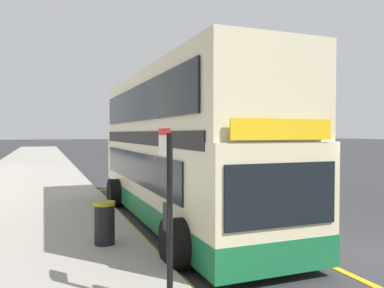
{
  "coord_description": "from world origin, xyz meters",
  "views": [
    {
      "loc": [
        -6.24,
        -6.35,
        2.66
      ],
      "look_at": [
        -1.8,
        5.03,
        2.3
      ],
      "focal_mm": 35.81,
      "sensor_mm": 36.0,
      "label": 1
    }
  ],
  "objects": [
    {
      "name": "ground_plane",
      "position": [
        0.0,
        32.0,
        0.0
      ],
      "size": [
        260.0,
        260.0,
        0.0
      ],
      "primitive_type": "plane",
      "color": "#333335"
    },
    {
      "name": "double_decker_bus",
      "position": [
        -2.46,
        4.48,
        2.06
      ],
      "size": [
        3.24,
        10.74,
        4.4
      ],
      "color": "beige",
      "rests_on": "ground"
    },
    {
      "name": "parked_car_teal_kerbside",
      "position": [
        4.57,
        51.87,
        0.8
      ],
      "size": [
        2.09,
        4.2,
        1.62
      ],
      "rotation": [
        0.0,
        0.0,
        3.17
      ],
      "color": "#196066",
      "rests_on": "ground"
    },
    {
      "name": "litter_bin",
      "position": [
        -4.96,
        2.37,
        0.63
      ],
      "size": [
        0.48,
        0.48,
        0.97
      ],
      "color": "black",
      "rests_on": "pavement_near"
    },
    {
      "name": "parked_car_grey_ahead",
      "position": [
        4.76,
        35.63,
        0.8
      ],
      "size": [
        2.09,
        4.2,
        1.62
      ],
      "rotation": [
        0.0,
        0.0,
        -0.01
      ],
      "color": "slate",
      "rests_on": "ground"
    },
    {
      "name": "bus_stop_sign",
      "position": [
        -4.58,
        -1.14,
        1.68
      ],
      "size": [
        0.09,
        0.51,
        2.59
      ],
      "color": "black",
      "rests_on": "pavement_near"
    },
    {
      "name": "parked_car_black_far",
      "position": [
        5.01,
        23.18,
        0.8
      ],
      "size": [
        2.09,
        4.2,
        1.62
      ],
      "rotation": [
        0.0,
        0.0,
        0.04
      ],
      "color": "black",
      "rests_on": "ground"
    },
    {
      "name": "pavement_near",
      "position": [
        -7.0,
        32.0,
        0.07
      ],
      "size": [
        6.0,
        76.0,
        0.14
      ],
      "primitive_type": "cube",
      "color": "#A39E93",
      "rests_on": "ground"
    },
    {
      "name": "bus_bay_markings",
      "position": [
        -2.42,
        4.76,
        0.01
      ],
      "size": [
        3.16,
        13.95,
        0.01
      ],
      "color": "gold",
      "rests_on": "ground"
    }
  ]
}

